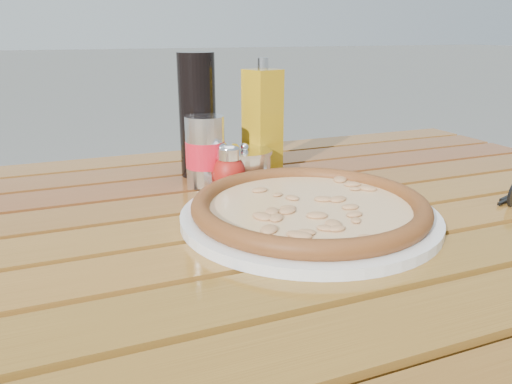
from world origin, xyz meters
name	(u,v)px	position (x,y,z in m)	size (l,w,h in m)	color
table	(261,263)	(0.00, 0.00, 0.67)	(1.40, 0.90, 0.75)	#3D1E0D
plate	(309,216)	(0.05, -0.04, 0.76)	(0.36, 0.36, 0.01)	silver
pizza	(310,206)	(0.05, -0.04, 0.77)	(0.35, 0.35, 0.03)	beige
pepper_shaker	(229,168)	(0.00, 0.13, 0.79)	(0.06, 0.06, 0.08)	#A61B13
oregano_shaker	(207,162)	(-0.02, 0.19, 0.79)	(0.07, 0.07, 0.08)	#373A17
dark_bottle	(198,116)	(-0.02, 0.24, 0.86)	(0.07, 0.07, 0.22)	black
soda_can	(205,152)	(-0.03, 0.18, 0.81)	(0.08, 0.08, 0.12)	silver
olive_oil_cruet	(262,122)	(0.09, 0.21, 0.85)	(0.07, 0.07, 0.21)	#AD8012
parmesan_tin	(245,166)	(0.04, 0.16, 0.78)	(0.11, 0.11, 0.07)	silver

